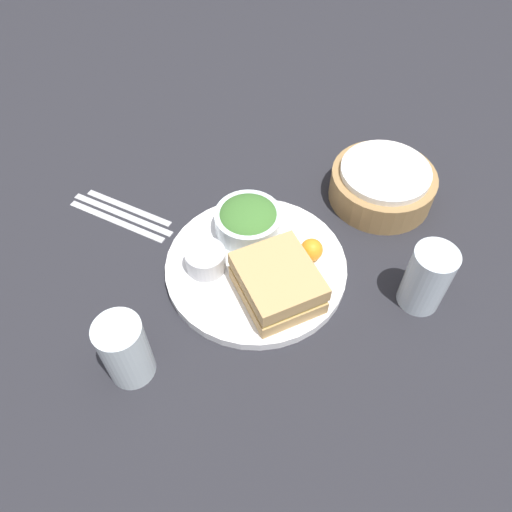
{
  "coord_description": "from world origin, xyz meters",
  "views": [
    {
      "loc": [
        0.39,
        -0.28,
        0.65
      ],
      "look_at": [
        0.0,
        0.0,
        0.04
      ],
      "focal_mm": 35.0,
      "sensor_mm": 36.0,
      "label": 1
    }
  ],
  "objects_px": {
    "drink_glass": "(427,278)",
    "dressing_cup": "(206,260)",
    "spoon": "(128,208)",
    "knife": "(122,214)",
    "fork": "(116,221)",
    "water_glass": "(125,350)",
    "salad_bowl": "(248,220)",
    "plate": "(256,267)",
    "bread_basket": "(384,185)",
    "sandwich": "(278,283)"
  },
  "relations": [
    {
      "from": "drink_glass",
      "to": "knife",
      "type": "relative_size",
      "value": 0.55
    },
    {
      "from": "sandwich",
      "to": "knife",
      "type": "xyz_separation_m",
      "value": [
        -0.3,
        -0.11,
        -0.04
      ]
    },
    {
      "from": "drink_glass",
      "to": "dressing_cup",
      "type": "bearing_deg",
      "value": -135.0
    },
    {
      "from": "plate",
      "to": "sandwich",
      "type": "relative_size",
      "value": 2.04
    },
    {
      "from": "plate",
      "to": "water_glass",
      "type": "distance_m",
      "value": 0.25
    },
    {
      "from": "dressing_cup",
      "to": "bread_basket",
      "type": "relative_size",
      "value": 0.34
    },
    {
      "from": "bread_basket",
      "to": "dressing_cup",
      "type": "bearing_deg",
      "value": -97.53
    },
    {
      "from": "bread_basket",
      "to": "spoon",
      "type": "bearing_deg",
      "value": -123.04
    },
    {
      "from": "fork",
      "to": "spoon",
      "type": "distance_m",
      "value": 0.04
    },
    {
      "from": "bread_basket",
      "to": "drink_glass",
      "type": "bearing_deg",
      "value": -29.85
    },
    {
      "from": "sandwich",
      "to": "water_glass",
      "type": "distance_m",
      "value": 0.24
    },
    {
      "from": "salad_bowl",
      "to": "bread_basket",
      "type": "height_order",
      "value": "salad_bowl"
    },
    {
      "from": "sandwich",
      "to": "salad_bowl",
      "type": "relative_size",
      "value": 1.28
    },
    {
      "from": "drink_glass",
      "to": "salad_bowl",
      "type": "bearing_deg",
      "value": -151.89
    },
    {
      "from": "salad_bowl",
      "to": "fork",
      "type": "relative_size",
      "value": 0.56
    },
    {
      "from": "salad_bowl",
      "to": "knife",
      "type": "distance_m",
      "value": 0.23
    },
    {
      "from": "sandwich",
      "to": "fork",
      "type": "bearing_deg",
      "value": -156.51
    },
    {
      "from": "sandwich",
      "to": "salad_bowl",
      "type": "distance_m",
      "value": 0.14
    },
    {
      "from": "plate",
      "to": "drink_glass",
      "type": "distance_m",
      "value": 0.26
    },
    {
      "from": "salad_bowl",
      "to": "water_glass",
      "type": "relative_size",
      "value": 0.98
    },
    {
      "from": "drink_glass",
      "to": "plate",
      "type": "bearing_deg",
      "value": -138.95
    },
    {
      "from": "spoon",
      "to": "knife",
      "type": "bearing_deg",
      "value": 90.0
    },
    {
      "from": "fork",
      "to": "spoon",
      "type": "height_order",
      "value": "same"
    },
    {
      "from": "sandwich",
      "to": "spoon",
      "type": "bearing_deg",
      "value": -162.87
    },
    {
      "from": "sandwich",
      "to": "spoon",
      "type": "distance_m",
      "value": 0.33
    },
    {
      "from": "fork",
      "to": "water_glass",
      "type": "bearing_deg",
      "value": 131.35
    },
    {
      "from": "salad_bowl",
      "to": "knife",
      "type": "height_order",
      "value": "salad_bowl"
    },
    {
      "from": "plate",
      "to": "drink_glass",
      "type": "bearing_deg",
      "value": 41.05
    },
    {
      "from": "fork",
      "to": "water_glass",
      "type": "height_order",
      "value": "water_glass"
    },
    {
      "from": "knife",
      "to": "spoon",
      "type": "distance_m",
      "value": 0.02
    },
    {
      "from": "drink_glass",
      "to": "knife",
      "type": "distance_m",
      "value": 0.52
    },
    {
      "from": "sandwich",
      "to": "water_glass",
      "type": "bearing_deg",
      "value": -96.91
    },
    {
      "from": "water_glass",
      "to": "dressing_cup",
      "type": "bearing_deg",
      "value": 114.27
    },
    {
      "from": "salad_bowl",
      "to": "water_glass",
      "type": "height_order",
      "value": "water_glass"
    },
    {
      "from": "bread_basket",
      "to": "salad_bowl",
      "type": "bearing_deg",
      "value": -105.36
    },
    {
      "from": "fork",
      "to": "sandwich",
      "type": "bearing_deg",
      "value": 176.6
    },
    {
      "from": "dressing_cup",
      "to": "water_glass",
      "type": "distance_m",
      "value": 0.19
    },
    {
      "from": "dressing_cup",
      "to": "fork",
      "type": "distance_m",
      "value": 0.2
    },
    {
      "from": "bread_basket",
      "to": "fork",
      "type": "relative_size",
      "value": 0.94
    },
    {
      "from": "plate",
      "to": "sandwich",
      "type": "height_order",
      "value": "sandwich"
    },
    {
      "from": "knife",
      "to": "spoon",
      "type": "xyz_separation_m",
      "value": [
        -0.01,
        0.02,
        0.0
      ]
    },
    {
      "from": "bread_basket",
      "to": "fork",
      "type": "xyz_separation_m",
      "value": [
        -0.23,
        -0.41,
        -0.03
      ]
    },
    {
      "from": "drink_glass",
      "to": "spoon",
      "type": "xyz_separation_m",
      "value": [
        -0.44,
        -0.27,
        -0.05
      ]
    },
    {
      "from": "salad_bowl",
      "to": "knife",
      "type": "xyz_separation_m",
      "value": [
        -0.17,
        -0.15,
        -0.04
      ]
    },
    {
      "from": "plate",
      "to": "dressing_cup",
      "type": "relative_size",
      "value": 4.59
    },
    {
      "from": "plate",
      "to": "spoon",
      "type": "xyz_separation_m",
      "value": [
        -0.24,
        -0.1,
        -0.01
      ]
    },
    {
      "from": "fork",
      "to": "dressing_cup",
      "type": "bearing_deg",
      "value": 173.44
    },
    {
      "from": "dressing_cup",
      "to": "spoon",
      "type": "relative_size",
      "value": 0.36
    },
    {
      "from": "plate",
      "to": "water_glass",
      "type": "xyz_separation_m",
      "value": [
        0.04,
        -0.24,
        0.05
      ]
    },
    {
      "from": "spoon",
      "to": "water_glass",
      "type": "height_order",
      "value": "water_glass"
    }
  ]
}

